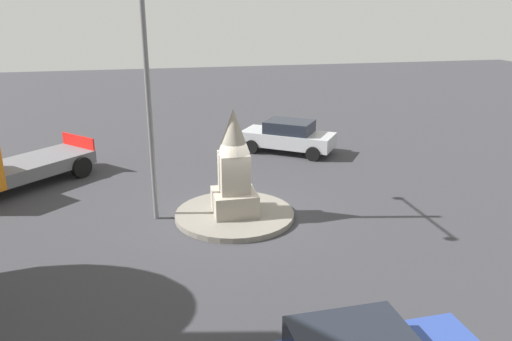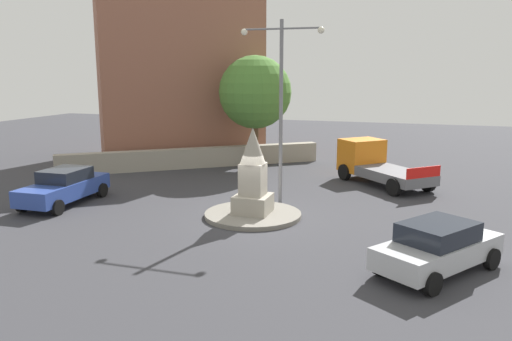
% 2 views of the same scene
% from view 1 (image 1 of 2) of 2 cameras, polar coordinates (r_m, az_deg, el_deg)
% --- Properties ---
extents(ground_plane, '(80.00, 80.00, 0.00)m').
position_cam_1_polar(ground_plane, '(16.35, -2.44, -5.33)').
color(ground_plane, '#38383D').
extents(traffic_island, '(3.86, 3.86, 0.18)m').
position_cam_1_polar(traffic_island, '(16.31, -2.45, -5.05)').
color(traffic_island, gray).
rests_on(traffic_island, ground).
extents(monument, '(1.38, 1.38, 3.41)m').
position_cam_1_polar(monument, '(15.74, -2.53, 0.29)').
color(monument, '#9E9687').
rests_on(monument, traffic_island).
extents(streetlamp, '(3.58, 0.28, 7.82)m').
position_cam_1_polar(streetlamp, '(15.29, -12.39, 11.17)').
color(streetlamp, slate).
rests_on(streetlamp, ground).
extents(car_silver_near_island, '(3.77, 4.39, 1.50)m').
position_cam_1_polar(car_silver_near_island, '(23.18, 3.70, 3.94)').
color(car_silver_near_island, '#B7BABF').
rests_on(car_silver_near_island, ground).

